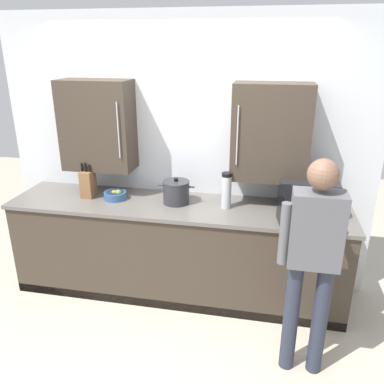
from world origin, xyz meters
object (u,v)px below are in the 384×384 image
at_px(fruit_bowl, 115,195).
at_px(thermos_flask, 226,190).
at_px(microwave_oven, 304,196).
at_px(person_figure, 313,252).
at_px(knife_block, 88,184).
at_px(stock_pot, 176,192).

bearing_deg(fruit_bowl, thermos_flask, -0.21).
height_order(microwave_oven, fruit_bowl, microwave_oven).
relative_size(thermos_flask, fruit_bowl, 1.56).
bearing_deg(thermos_flask, person_figure, -49.39).
bearing_deg(person_figure, fruit_bowl, 155.28).
distance_m(knife_block, fruit_bowl, 0.29).
distance_m(thermos_flask, stock_pot, 0.47).
height_order(stock_pot, person_figure, person_figure).
height_order(thermos_flask, person_figure, person_figure).
relative_size(thermos_flask, knife_block, 0.96).
xyz_separation_m(microwave_oven, fruit_bowl, (-1.72, -0.02, -0.11)).
xyz_separation_m(thermos_flask, fruit_bowl, (-1.05, 0.00, -0.12)).
relative_size(knife_block, stock_pot, 1.00).
distance_m(knife_block, stock_pot, 0.86).
bearing_deg(fruit_bowl, microwave_oven, 0.69).
bearing_deg(thermos_flask, microwave_oven, 2.10).
xyz_separation_m(fruit_bowl, stock_pot, (0.59, 0.02, 0.06)).
height_order(fruit_bowl, person_figure, person_figure).
bearing_deg(person_figure, knife_block, 157.97).
xyz_separation_m(thermos_flask, person_figure, (0.68, -0.79, -0.10)).
height_order(knife_block, fruit_bowl, knife_block).
height_order(microwave_oven, person_figure, person_figure).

